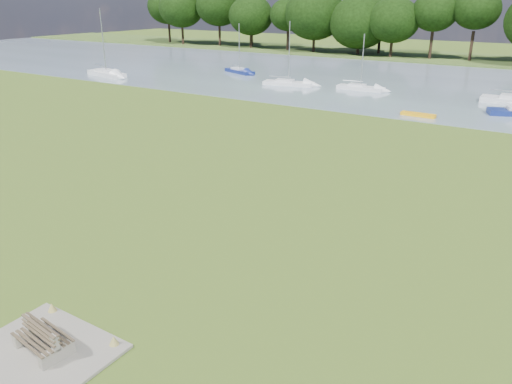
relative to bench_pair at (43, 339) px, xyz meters
The scene contains 11 objects.
ground 14.01m from the bench_pair, 90.00° to the left, with size 220.00×220.00×0.00m, color #5F6927.
river 56.00m from the bench_pair, 90.00° to the left, with size 220.00×40.00×0.10m, color slate.
far_bank 86.00m from the bench_pair, 90.00° to the left, with size 220.00×20.00×0.40m, color #4C6626.
concrete_pad 0.45m from the bench_pair, behind, with size 4.20×3.20×0.10m, color gray.
bench_pair is the anchor object (origin of this frame).
kayak 38.01m from the bench_pair, 88.96° to the left, with size 3.04×0.71×0.30m, color #FFAA0D.
tree_line 83.28m from the bench_pair, 98.94° to the left, with size 117.80×10.03×12.14m.
sailboat_2 48.82m from the bench_pair, 100.32° to the left, with size 5.41×1.64×6.16m.
sailboat_6 57.85m from the bench_pair, 136.22° to the left, with size 7.45×3.64×8.60m.
sailboat_7 49.59m from the bench_pair, 110.44° to the left, with size 6.28×2.93×7.34m.
sailboat_9 59.01m from the bench_pair, 118.44° to the left, with size 5.63×3.52×6.60m.
Camera 1 is at (12.01, -20.96, 10.08)m, focal length 35.00 mm.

